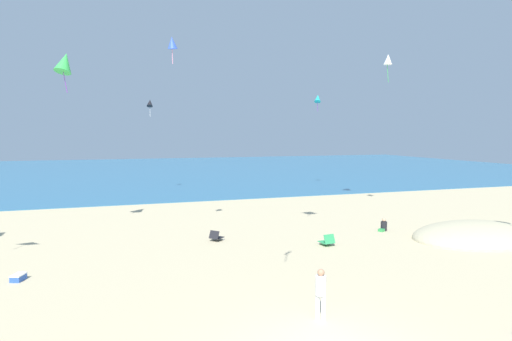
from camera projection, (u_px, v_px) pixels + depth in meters
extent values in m
plane|color=#C6B58C|center=(227.00, 249.00, 18.85)|extent=(120.00, 120.00, 0.00)
cube|color=teal|center=(155.00, 170.00, 60.26)|extent=(120.00, 60.00, 0.05)
ellipsoid|color=#BFB38D|center=(477.00, 238.00, 20.79)|extent=(6.89, 4.82, 1.61)
cube|color=#2D9956|center=(326.00, 242.00, 19.49)|extent=(0.62, 0.62, 0.03)
cube|color=#2D9956|center=(329.00, 239.00, 19.20)|extent=(0.57, 0.26, 0.42)
cylinder|color=#B7B7BC|center=(319.00, 243.00, 19.53)|extent=(0.02, 0.02, 0.15)
cylinder|color=#B7B7BC|center=(328.00, 242.00, 19.76)|extent=(0.02, 0.02, 0.15)
cube|color=black|center=(217.00, 237.00, 20.34)|extent=(0.72, 0.72, 0.03)
cube|color=black|center=(214.00, 235.00, 20.09)|extent=(0.49, 0.51, 0.39)
cylinder|color=#B7B7BC|center=(215.00, 238.00, 20.60)|extent=(0.02, 0.02, 0.15)
cylinder|color=#B7B7BC|center=(223.00, 239.00, 20.35)|extent=(0.02, 0.02, 0.15)
cube|color=#2D56B7|center=(18.00, 278.00, 14.74)|extent=(0.49, 0.59, 0.20)
cube|color=white|center=(18.00, 275.00, 14.73)|extent=(0.51, 0.61, 0.04)
cylinder|color=black|center=(384.00, 226.00, 22.39)|extent=(0.44, 0.44, 0.51)
sphere|color=tan|center=(384.00, 220.00, 22.36)|extent=(0.20, 0.20, 0.20)
cube|color=green|center=(382.00, 230.00, 22.27)|extent=(0.44, 0.39, 0.15)
cylinder|color=white|center=(323.00, 308.00, 11.54)|extent=(0.13, 0.13, 0.73)
cylinder|color=white|center=(318.00, 307.00, 11.61)|extent=(0.13, 0.13, 0.73)
cylinder|color=white|center=(321.00, 285.00, 11.52)|extent=(0.41, 0.41, 0.55)
sphere|color=#A87A5B|center=(321.00, 273.00, 11.49)|extent=(0.20, 0.20, 0.20)
cone|color=green|center=(64.00, 63.00, 20.10)|extent=(1.30, 1.35, 1.18)
cylinder|color=purple|center=(65.00, 82.00, 20.18)|extent=(0.17, 0.21, 1.03)
cone|color=black|center=(150.00, 103.00, 35.50)|extent=(0.66, 0.83, 0.78)
cylinder|color=white|center=(150.00, 111.00, 35.57)|extent=(0.05, 0.09, 0.91)
cone|color=blue|center=(172.00, 43.00, 19.54)|extent=(0.68, 0.69, 0.60)
cylinder|color=pink|center=(172.00, 56.00, 19.59)|extent=(0.05, 0.06, 0.75)
cone|color=#1EADAD|center=(318.00, 98.00, 38.98)|extent=(0.97, 1.04, 0.91)
cylinder|color=purple|center=(318.00, 106.00, 39.04)|extent=(0.14, 0.19, 0.92)
cone|color=white|center=(388.00, 59.00, 26.13)|extent=(0.67, 0.66, 0.65)
cylinder|color=green|center=(388.00, 73.00, 26.20)|extent=(0.15, 0.07, 1.16)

